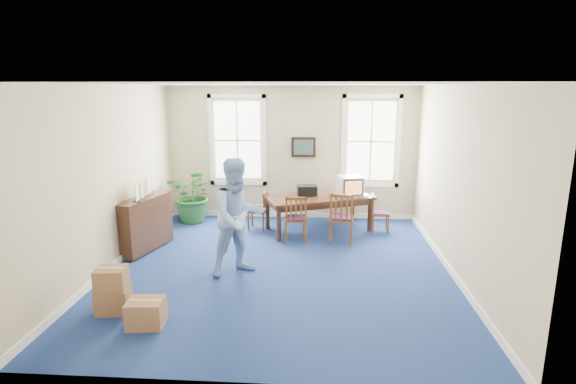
# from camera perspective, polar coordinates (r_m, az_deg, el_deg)

# --- Properties ---
(floor) EXTENTS (6.50, 6.50, 0.00)m
(floor) POSITION_cam_1_polar(r_m,az_deg,el_deg) (8.17, -0.99, -9.52)
(floor) COLOR navy
(floor) RESTS_ON ground
(ceiling) EXTENTS (6.50, 6.50, 0.00)m
(ceiling) POSITION_cam_1_polar(r_m,az_deg,el_deg) (7.54, -1.09, 13.53)
(ceiling) COLOR white
(ceiling) RESTS_ON ground
(wall_back) EXTENTS (6.50, 0.00, 6.50)m
(wall_back) POSITION_cam_1_polar(r_m,az_deg,el_deg) (10.89, 0.40, 4.97)
(wall_back) COLOR tan
(wall_back) RESTS_ON ground
(wall_front) EXTENTS (6.50, 0.00, 6.50)m
(wall_front) POSITION_cam_1_polar(r_m,az_deg,el_deg) (4.58, -4.47, -6.67)
(wall_front) COLOR tan
(wall_front) RESTS_ON ground
(wall_left) EXTENTS (0.00, 6.50, 6.50)m
(wall_left) POSITION_cam_1_polar(r_m,az_deg,el_deg) (8.49, -21.67, 1.70)
(wall_left) COLOR tan
(wall_left) RESTS_ON ground
(wall_right) EXTENTS (0.00, 6.50, 6.50)m
(wall_right) POSITION_cam_1_polar(r_m,az_deg,el_deg) (8.03, 20.84, 1.15)
(wall_right) COLOR tan
(wall_right) RESTS_ON ground
(baseboard_back) EXTENTS (6.00, 0.04, 0.12)m
(baseboard_back) POSITION_cam_1_polar(r_m,az_deg,el_deg) (11.19, 0.38, -2.88)
(baseboard_back) COLOR white
(baseboard_back) RESTS_ON ground
(baseboard_left) EXTENTS (0.04, 6.50, 0.12)m
(baseboard_left) POSITION_cam_1_polar(r_m,az_deg,el_deg) (8.89, -20.65, -8.08)
(baseboard_left) COLOR white
(baseboard_left) RESTS_ON ground
(baseboard_right) EXTENTS (0.04, 6.50, 0.12)m
(baseboard_right) POSITION_cam_1_polar(r_m,az_deg,el_deg) (8.45, 19.78, -9.11)
(baseboard_right) COLOR white
(baseboard_right) RESTS_ON ground
(window_left) EXTENTS (1.40, 0.12, 2.20)m
(window_left) POSITION_cam_1_polar(r_m,az_deg,el_deg) (10.99, -6.43, 6.54)
(window_left) COLOR white
(window_left) RESTS_ON ground
(window_right) EXTENTS (1.40, 0.12, 2.20)m
(window_right) POSITION_cam_1_polar(r_m,az_deg,el_deg) (10.89, 10.49, 6.35)
(window_right) COLOR white
(window_right) RESTS_ON ground
(wall_picture) EXTENTS (0.58, 0.06, 0.48)m
(wall_picture) POSITION_cam_1_polar(r_m,az_deg,el_deg) (10.81, 1.98, 5.71)
(wall_picture) COLOR black
(wall_picture) RESTS_ON ground
(conference_table) EXTENTS (2.55, 1.86, 0.79)m
(conference_table) POSITION_cam_1_polar(r_m,az_deg,el_deg) (10.11, 3.88, -2.69)
(conference_table) COLOR #3C2214
(conference_table) RESTS_ON ground
(crt_tv) EXTENTS (0.61, 0.64, 0.45)m
(crt_tv) POSITION_cam_1_polar(r_m,az_deg,el_deg) (10.03, 7.86, 0.75)
(crt_tv) COLOR #B7B7BC
(crt_tv) RESTS_ON conference_table
(game_console) EXTENTS (0.22, 0.24, 0.05)m
(game_console) POSITION_cam_1_polar(r_m,az_deg,el_deg) (10.05, 9.65, -0.45)
(game_console) COLOR white
(game_console) RESTS_ON conference_table
(equipment_bag) EXTENTS (0.48, 0.35, 0.22)m
(equipment_bag) POSITION_cam_1_polar(r_m,az_deg,el_deg) (10.03, 2.41, 0.20)
(equipment_bag) COLOR black
(equipment_bag) RESTS_ON conference_table
(chair_near_left) EXTENTS (0.49, 0.49, 1.00)m
(chair_near_left) POSITION_cam_1_polar(r_m,az_deg,el_deg) (9.32, 0.95, -3.34)
(chair_near_left) COLOR brown
(chair_near_left) RESTS_ON ground
(chair_near_right) EXTENTS (0.53, 0.53, 1.08)m
(chair_near_right) POSITION_cam_1_polar(r_m,az_deg,el_deg) (9.32, 6.82, -3.21)
(chair_near_right) COLOR brown
(chair_near_right) RESTS_ON ground
(chair_end_left) EXTENTS (0.44, 0.44, 0.88)m
(chair_end_left) POSITION_cam_1_polar(r_m,az_deg,el_deg) (10.18, -3.89, -2.30)
(chair_end_left) COLOR brown
(chair_end_left) RESTS_ON ground
(chair_end_right) EXTENTS (0.39, 0.39, 0.85)m
(chair_end_right) POSITION_cam_1_polar(r_m,az_deg,el_deg) (10.20, 11.63, -2.63)
(chair_end_right) COLOR brown
(chair_end_right) RESTS_ON ground
(man) EXTENTS (1.24, 1.18, 2.01)m
(man) POSITION_cam_1_polar(r_m,az_deg,el_deg) (7.65, -6.31, -3.19)
(man) COLOR #8FB4E5
(man) RESTS_ON ground
(credenza) EXTENTS (0.72, 1.37, 1.04)m
(credenza) POSITION_cam_1_polar(r_m,az_deg,el_deg) (9.26, -17.71, -4.00)
(credenza) COLOR #3C2214
(credenza) RESTS_ON ground
(brochure_rack) EXTENTS (0.40, 0.77, 0.34)m
(brochure_rack) POSITION_cam_1_polar(r_m,az_deg,el_deg) (9.08, -17.90, 0.14)
(brochure_rack) COLOR #99999E
(brochure_rack) RESTS_ON credenza
(potted_plant) EXTENTS (1.45, 1.36, 1.32)m
(potted_plant) POSITION_cam_1_polar(r_m,az_deg,el_deg) (10.87, -11.83, -0.38)
(potted_plant) COLOR #1F5623
(potted_plant) RESTS_ON ground
(cardboard_boxes) EXTENTS (1.38, 1.38, 0.70)m
(cardboard_boxes) POSITION_cam_1_polar(r_m,az_deg,el_deg) (7.00, -19.78, -11.24)
(cardboard_boxes) COLOR #926443
(cardboard_boxes) RESTS_ON ground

